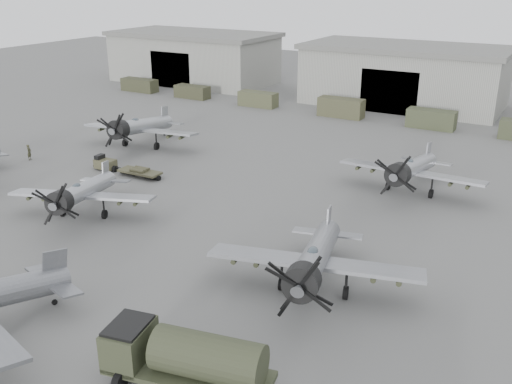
# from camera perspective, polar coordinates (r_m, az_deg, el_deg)

# --- Properties ---
(ground) EXTENTS (220.00, 220.00, 0.00)m
(ground) POSITION_cam_1_polar(r_m,az_deg,el_deg) (37.09, -14.46, -9.64)
(ground) COLOR #535351
(ground) RESTS_ON ground
(hangar_left) EXTENTS (29.00, 14.80, 8.70)m
(hangar_left) POSITION_cam_1_polar(r_m,az_deg,el_deg) (104.99, -6.24, 13.28)
(hangar_left) COLOR #A1A297
(hangar_left) RESTS_ON ground
(hangar_center) EXTENTS (29.00, 14.80, 8.70)m
(hangar_center) POSITION_cam_1_polar(r_m,az_deg,el_deg) (88.37, 14.58, 11.26)
(hangar_center) COLOR #A1A297
(hangar_center) RESTS_ON ground
(support_truck_0) EXTENTS (6.35, 2.20, 2.08)m
(support_truck_0) POSITION_cam_1_polar(r_m,az_deg,el_deg) (97.90, -11.57, 10.43)
(support_truck_0) COLOR #383A26
(support_truck_0) RESTS_ON ground
(support_truck_1) EXTENTS (5.62, 2.20, 1.96)m
(support_truck_1) POSITION_cam_1_polar(r_m,az_deg,el_deg) (91.27, -6.40, 9.93)
(support_truck_1) COLOR #383925
(support_truck_1) RESTS_ON ground
(support_truck_2) EXTENTS (5.77, 2.20, 2.14)m
(support_truck_2) POSITION_cam_1_polar(r_m,az_deg,el_deg) (84.88, 0.20, 9.27)
(support_truck_2) COLOR #484B31
(support_truck_2) RESTS_ON ground
(support_truck_3) EXTENTS (6.22, 2.20, 2.58)m
(support_truck_3) POSITION_cam_1_polar(r_m,az_deg,el_deg) (79.32, 8.50, 8.35)
(support_truck_3) COLOR #45462D
(support_truck_3) RESTS_ON ground
(support_truck_4) EXTENTS (6.00, 2.20, 2.37)m
(support_truck_4) POSITION_cam_1_polar(r_m,az_deg,el_deg) (75.87, 17.11, 6.98)
(support_truck_4) COLOR #3F452D
(support_truck_4) RESTS_ON ground
(aircraft_mid_1) EXTENTS (11.58, 10.47, 4.70)m
(aircraft_mid_1) POSITION_cam_1_polar(r_m,az_deg,el_deg) (47.45, -17.15, -0.09)
(aircraft_mid_1) COLOR #9EA1A7
(aircraft_mid_1) RESTS_ON ground
(aircraft_mid_2) EXTENTS (13.30, 11.98, 5.30)m
(aircraft_mid_2) POSITION_cam_1_polar(r_m,az_deg,el_deg) (34.65, 5.82, -6.77)
(aircraft_mid_2) COLOR gray
(aircraft_mid_2) RESTS_ON ground
(aircraft_far_0) EXTENTS (13.57, 12.21, 5.39)m
(aircraft_far_0) POSITION_cam_1_polar(r_m,az_deg,el_deg) (65.12, -11.65, 6.39)
(aircraft_far_0) COLOR #9FA2A7
(aircraft_far_0) RESTS_ON ground
(aircraft_far_1) EXTENTS (12.84, 11.55, 5.16)m
(aircraft_far_1) POSITION_cam_1_polar(r_m,az_deg,el_deg) (52.01, 15.22, 2.22)
(aircraft_far_1) COLOR #9C9EA5
(aircraft_far_1) RESTS_ON ground
(fuel_tanker) EXTENTS (8.40, 4.78, 3.10)m
(fuel_tanker) POSITION_cam_1_polar(r_m,az_deg,el_deg) (27.95, -7.07, -15.97)
(fuel_tanker) COLOR #363B26
(fuel_tanker) RESTS_ON ground
(tug_trailer) EXTENTS (7.59, 1.73, 1.52)m
(tug_trailer) POSITION_cam_1_polar(r_m,az_deg,el_deg) (57.94, -13.61, 2.45)
(tug_trailer) COLOR #494730
(tug_trailer) RESTS_ON ground
(ground_crew) EXTENTS (0.61, 0.72, 1.66)m
(ground_crew) POSITION_cam_1_polar(r_m,az_deg,el_deg) (64.74, -21.74, 3.72)
(ground_crew) COLOR #3B3C27
(ground_crew) RESTS_ON ground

